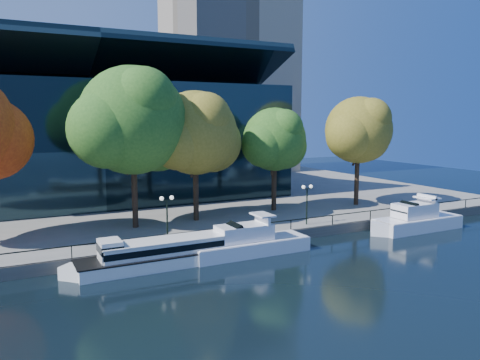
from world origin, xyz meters
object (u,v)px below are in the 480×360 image
tree_5 (360,132)px  lamp_1 (167,208)px  tour_boat (155,254)px  cruiser_far (415,220)px  lamp_2 (307,195)px  cruiser_near (245,243)px  tree_4 (276,141)px  tree_2 (135,123)px  tree_3 (197,135)px

tree_5 → lamp_1: tree_5 is taller
tour_boat → cruiser_far: size_ratio=1.23×
cruiser_far → lamp_2: (-10.88, 3.92, 2.82)m
cruiser_near → cruiser_far: size_ratio=1.05×
tree_4 → lamp_1: size_ratio=2.94×
tree_4 → lamp_2: size_ratio=2.94×
lamp_2 → tree_2: bearing=157.1°
tree_4 → tree_5: (10.91, -1.70, 0.96)m
cruiser_near → lamp_1: lamp_1 is taller
tree_3 → tree_5: 20.99m
tour_boat → lamp_1: (2.19, 3.39, 2.87)m
tour_boat → tree_4: 22.58m
tree_4 → tree_3: bearing=-174.6°
tree_5 → lamp_1: bearing=-167.0°
tour_boat → tree_4: bearing=32.1°
lamp_1 → lamp_2: size_ratio=1.00×
cruiser_far → lamp_2: 11.91m
tour_boat → lamp_2: bearing=11.4°
cruiser_near → tree_4: bearing=48.8°
tour_boat → tree_5: (28.81, 9.53, 8.92)m
cruiser_far → tree_5: size_ratio=0.85×
tour_boat → tree_5: tree_5 is taller
tree_5 → tree_3: bearing=177.9°
tree_2 → tree_4: bearing=4.5°
tour_boat → lamp_2: lamp_2 is taller
tree_2 → tree_4: (16.57, 1.30, -2.14)m
tree_2 → tree_5: (27.48, -0.40, -1.18)m
cruiser_far → lamp_1: lamp_1 is taller
tour_boat → tree_2: tree_2 is taller
cruiser_near → tree_2: (-6.60, 10.08, 10.15)m
cruiser_near → tree_5: (20.89, 9.68, 8.97)m
tree_4 → lamp_2: (-1.08, -7.85, -5.09)m
tour_boat → tree_4: (17.90, 11.23, 7.96)m
lamp_1 → lamp_2: 14.64m
tree_2 → cruiser_far: bearing=-21.6°
tree_3 → lamp_2: size_ratio=3.34×
tour_boat → cruiser_near: size_ratio=1.17×
cruiser_far → tree_5: bearing=83.8°
tour_boat → lamp_1: 4.95m
tree_2 → tree_4: size_ratio=1.32×
tree_4 → lamp_1: 18.28m
tree_4 → tree_2: bearing=-175.5°
cruiser_far → lamp_2: bearing=160.2°
tree_2 → tree_3: 6.63m
tour_boat → tree_2: bearing=82.4°
lamp_2 → tree_5: bearing=27.2°
tree_2 → tree_5: tree_2 is taller
tree_4 → lamp_1: bearing=-153.5°
cruiser_far → tree_2: 30.11m
cruiser_far → tree_3: tree_3 is taller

